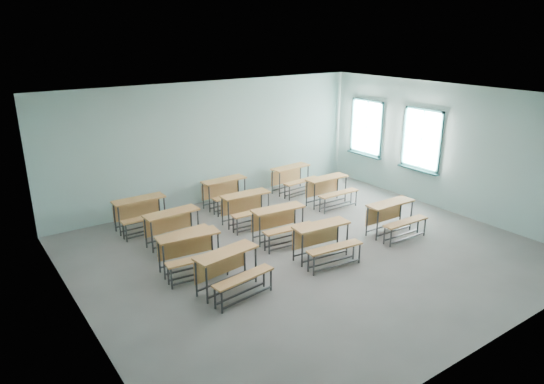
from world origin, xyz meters
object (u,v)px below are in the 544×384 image
(desk_unit_r2c0, at_px, (174,224))
(desk_unit_r3c1, at_px, (226,189))
(desk_unit_r1c1, at_px, (281,220))
(desk_unit_r0c0, at_px, (230,266))
(desk_unit_r0c1, at_px, (324,237))
(desk_unit_r1c0, at_px, (191,248))
(desk_unit_r3c2, at_px, (293,176))
(desk_unit_r2c1, at_px, (248,204))
(desk_unit_r3c0, at_px, (141,210))
(desk_unit_r0c2, at_px, (393,214))
(desk_unit_r2c2, at_px, (329,187))

(desk_unit_r2c0, xyz_separation_m, desk_unit_r3c1, (2.10, 1.42, 0.00))
(desk_unit_r1c1, bearing_deg, desk_unit_r3c1, 92.79)
(desk_unit_r0c0, relative_size, desk_unit_r0c1, 1.02)
(desk_unit_r1c1, distance_m, desk_unit_r3c1, 2.54)
(desk_unit_r0c0, xyz_separation_m, desk_unit_r1c1, (2.00, 1.25, 0.00))
(desk_unit_r1c0, bearing_deg, desk_unit_r3c2, 36.75)
(desk_unit_r1c0, bearing_deg, desk_unit_r2c1, 38.82)
(desk_unit_r1c1, relative_size, desk_unit_r3c1, 1.03)
(desk_unit_r0c1, distance_m, desk_unit_r3c1, 3.79)
(desk_unit_r3c0, bearing_deg, desk_unit_r3c1, 4.17)
(desk_unit_r2c1, bearing_deg, desk_unit_r0c0, -125.52)
(desk_unit_r2c0, distance_m, desk_unit_r3c0, 1.26)
(desk_unit_r3c0, height_order, desk_unit_r3c2, same)
(desk_unit_r1c0, relative_size, desk_unit_r3c1, 1.04)
(desk_unit_r0c2, bearing_deg, desk_unit_r0c0, -177.59)
(desk_unit_r2c1, height_order, desk_unit_r3c0, same)
(desk_unit_r0c2, bearing_deg, desk_unit_r3c2, 91.73)
(desk_unit_r0c1, height_order, desk_unit_r3c2, same)
(desk_unit_r2c2, bearing_deg, desk_unit_r3c1, 148.58)
(desk_unit_r2c0, xyz_separation_m, desk_unit_r2c1, (1.93, 0.12, 0.00))
(desk_unit_r1c1, xyz_separation_m, desk_unit_r3c1, (0.10, 2.53, 0.00))
(desk_unit_r2c1, relative_size, desk_unit_r3c1, 1.00)
(desk_unit_r2c1, xyz_separation_m, desk_unit_r3c0, (-2.19, 1.11, 0.00))
(desk_unit_r2c1, xyz_separation_m, desk_unit_r3c1, (0.17, 1.30, 0.00))
(desk_unit_r0c2, bearing_deg, desk_unit_r1c0, 168.95)
(desk_unit_r1c1, xyz_separation_m, desk_unit_r2c2, (2.41, 1.13, 0.00))
(desk_unit_r2c0, height_order, desk_unit_r3c0, same)
(desk_unit_r1c0, bearing_deg, desk_unit_r3c0, 96.30)
(desk_unit_r0c1, distance_m, desk_unit_r2c2, 3.27)
(desk_unit_r2c1, bearing_deg, desk_unit_r3c0, 155.46)
(desk_unit_r0c2, xyz_separation_m, desk_unit_r2c0, (-4.29, 2.28, 0.00))
(desk_unit_r3c0, bearing_deg, desk_unit_r3c2, 1.68)
(desk_unit_r1c0, xyz_separation_m, desk_unit_r1c1, (2.24, 0.18, 0.00))
(desk_unit_r1c1, bearing_deg, desk_unit_r2c2, 30.20)
(desk_unit_r0c1, relative_size, desk_unit_r2c0, 1.03)
(desk_unit_r2c1, xyz_separation_m, desk_unit_r3c2, (2.33, 1.28, 0.00))
(desk_unit_r1c1, xyz_separation_m, desk_unit_r2c0, (-2.00, 1.11, 0.00))
(desk_unit_r1c0, distance_m, desk_unit_r2c2, 4.83)
(desk_unit_r0c2, height_order, desk_unit_r3c1, same)
(desk_unit_r3c0, height_order, desk_unit_r3c1, same)
(desk_unit_r1c1, bearing_deg, desk_unit_r2c0, 156.01)
(desk_unit_r2c0, bearing_deg, desk_unit_r3c2, 15.51)
(desk_unit_r1c1, relative_size, desk_unit_r3c2, 1.00)
(desk_unit_r3c2, bearing_deg, desk_unit_r0c2, -94.48)
(desk_unit_r3c1, bearing_deg, desk_unit_r1c1, -94.61)
(desk_unit_r2c2, height_order, desk_unit_r3c0, same)
(desk_unit_r1c0, relative_size, desk_unit_r3c2, 1.01)
(desk_unit_r0c0, bearing_deg, desk_unit_r3c2, 33.82)
(desk_unit_r0c1, distance_m, desk_unit_r3c0, 4.33)
(desk_unit_r0c1, relative_size, desk_unit_r3c0, 1.06)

